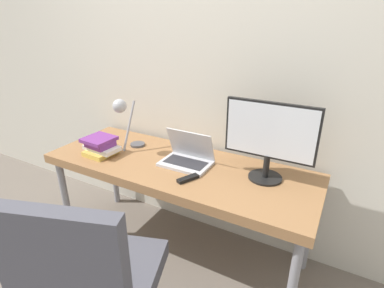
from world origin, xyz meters
name	(u,v)px	position (x,y,z in m)	size (l,w,h in m)	color
ground_plane	(154,280)	(0.00, 0.00, 0.00)	(12.00, 12.00, 0.00)	#70665B
wall_back	(205,64)	(0.00, 0.71, 1.30)	(8.00, 0.05, 2.60)	beige
desk	(178,172)	(0.00, 0.32, 0.65)	(1.79, 0.65, 0.71)	#996B42
laptop	(187,157)	(0.05, 0.36, 0.76)	(0.32, 0.22, 0.22)	silver
monitor	(270,136)	(0.55, 0.42, 0.98)	(0.52, 0.20, 0.46)	black
desk_lamp	(124,115)	(-0.42, 0.32, 0.98)	(0.11, 0.25, 0.39)	#4C4C51
office_chair	(89,280)	(0.09, -0.54, 0.57)	(0.66, 0.67, 1.02)	black
book_stack	(101,146)	(-0.55, 0.20, 0.77)	(0.26, 0.21, 0.12)	gold
tv_remote	(188,179)	(0.16, 0.18, 0.72)	(0.10, 0.14, 0.02)	black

